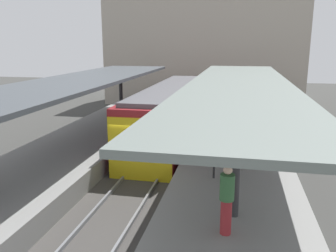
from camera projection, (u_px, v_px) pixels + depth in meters
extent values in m
plane|color=#383835|center=(147.00, 175.00, 15.31)|extent=(80.00, 80.00, 0.00)
cube|color=gray|center=(67.00, 159.00, 15.93)|extent=(4.40, 28.00, 1.00)
cube|color=gray|center=(236.00, 171.00, 14.45)|extent=(4.40, 28.00, 1.00)
cube|color=#423F3D|center=(147.00, 173.00, 15.28)|extent=(3.20, 28.00, 0.20)
cube|color=slate|center=(131.00, 168.00, 15.38)|extent=(0.08, 28.00, 0.14)
cube|color=slate|center=(163.00, 171.00, 15.10)|extent=(0.08, 28.00, 0.14)
cube|color=maroon|center=(171.00, 114.00, 20.23)|extent=(2.70, 13.24, 2.90)
cube|color=yellow|center=(140.00, 150.00, 13.93)|extent=(2.65, 0.08, 2.60)
cube|color=black|center=(149.00, 107.00, 20.42)|extent=(0.04, 12.18, 0.76)
cube|color=black|center=(195.00, 109.00, 19.88)|extent=(0.04, 12.18, 0.76)
cube|color=#515156|center=(172.00, 87.00, 19.87)|extent=(2.16, 12.58, 0.20)
cylinder|color=#333335|center=(121.00, 94.00, 22.83)|extent=(0.24, 0.24, 2.81)
cube|color=#3D4247|center=(76.00, 82.00, 16.48)|extent=(4.18, 21.00, 0.16)
cylinder|color=#333335|center=(236.00, 166.00, 9.33)|extent=(0.24, 0.24, 2.91)
cylinder|color=#333335|center=(239.00, 97.00, 21.34)|extent=(0.24, 0.24, 2.91)
cube|color=slate|center=(240.00, 83.00, 14.98)|extent=(4.18, 21.00, 0.16)
cube|color=black|center=(253.00, 137.00, 16.97)|extent=(0.08, 0.32, 0.40)
cube|color=black|center=(276.00, 138.00, 16.75)|extent=(0.08, 0.32, 0.40)
cube|color=#4C3823|center=(265.00, 133.00, 16.81)|extent=(1.40, 0.40, 0.06)
cube|color=#4C3823|center=(265.00, 128.00, 16.93)|extent=(1.40, 0.06, 0.40)
cylinder|color=#262628|center=(215.00, 148.00, 12.10)|extent=(0.08, 0.08, 2.20)
cube|color=black|center=(215.00, 122.00, 11.88)|extent=(0.90, 0.06, 0.32)
cylinder|color=maroon|center=(226.00, 217.00, 8.65)|extent=(0.28, 0.28, 0.91)
cylinder|color=#386B3D|center=(227.00, 187.00, 8.47)|extent=(0.36, 0.36, 0.67)
sphere|color=beige|center=(228.00, 170.00, 8.36)|extent=(0.22, 0.22, 0.22)
cube|color=#A89E8E|center=(204.00, 45.00, 33.03)|extent=(18.00, 6.00, 11.00)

